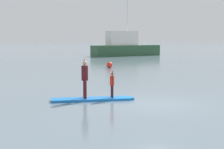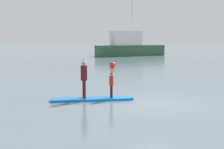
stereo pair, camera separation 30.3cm
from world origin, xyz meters
TOP-DOWN VIEW (x-y plane):
  - ground_plane at (0.00, 0.00)m, footprint 240.00×240.00m
  - paddleboard_near at (-1.74, 1.95)m, footprint 3.37×1.97m
  - paddler_adult at (-2.03, 2.08)m, footprint 0.36×0.46m
  - paddler_child_solo at (-0.99, 1.60)m, footprint 0.25×0.36m
  - fishing_boat_white_large at (19.29, 28.03)m, footprint 9.69×3.51m
  - mooring_buoy_mid at (7.38, 14.11)m, footprint 0.50×0.50m

SIDE VIEW (x-z plane):
  - ground_plane at x=0.00m, z-range 0.00..0.00m
  - paddleboard_near at x=-1.74m, z-range 0.00..0.10m
  - mooring_buoy_mid at x=7.38m, z-range 0.00..0.50m
  - paddler_child_solo at x=-0.99m, z-range 0.13..1.26m
  - paddler_adult at x=-2.03m, z-range 0.19..1.79m
  - fishing_boat_white_large at x=19.29m, z-range -3.52..6.00m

